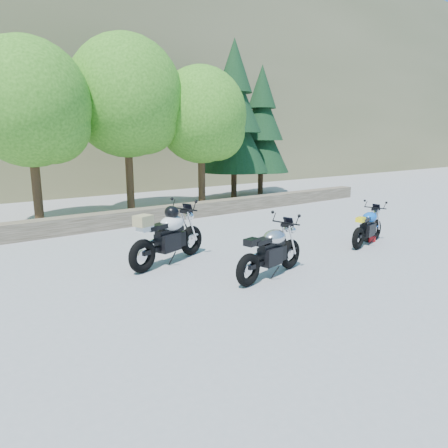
% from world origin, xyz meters
% --- Properties ---
extents(ground, '(90.00, 90.00, 0.00)m').
position_xyz_m(ground, '(0.00, 0.00, 0.00)').
color(ground, gray).
rests_on(ground, ground).
extents(stone_wall, '(22.00, 0.55, 0.50)m').
position_xyz_m(stone_wall, '(0.00, 5.50, 0.25)').
color(stone_wall, '#4A4131').
rests_on(stone_wall, ground).
extents(hillside, '(80.00, 30.00, 15.00)m').
position_xyz_m(hillside, '(3.00, 28.00, 7.50)').
color(hillside, '#65663F').
rests_on(hillside, ground).
extents(tree_decid_left, '(3.67, 3.67, 5.62)m').
position_xyz_m(tree_decid_left, '(-2.39, 7.14, 3.63)').
color(tree_decid_left, '#382314').
rests_on(tree_decid_left, ground).
extents(tree_decid_mid, '(4.08, 4.08, 6.24)m').
position_xyz_m(tree_decid_mid, '(0.91, 7.54, 4.04)').
color(tree_decid_mid, '#382314').
rests_on(tree_decid_mid, ground).
extents(tree_decid_right, '(3.54, 3.54, 5.41)m').
position_xyz_m(tree_decid_right, '(3.71, 6.94, 3.50)').
color(tree_decid_right, '#382314').
rests_on(tree_decid_right, ground).
extents(conifer_near, '(3.17, 3.17, 7.06)m').
position_xyz_m(conifer_near, '(6.20, 8.20, 3.68)').
color(conifer_near, '#382314').
rests_on(conifer_near, ground).
extents(conifer_far, '(2.82, 2.82, 6.27)m').
position_xyz_m(conifer_far, '(8.40, 8.80, 3.27)').
color(conifer_far, '#382314').
rests_on(conifer_far, ground).
extents(silver_bike, '(2.05, 0.70, 1.04)m').
position_xyz_m(silver_bike, '(0.01, -0.80, 0.50)').
color(silver_bike, black).
rests_on(silver_bike, ground).
extents(white_bike, '(2.23, 0.98, 1.27)m').
position_xyz_m(white_bike, '(-1.18, 1.22, 0.62)').
color(white_bike, black).
rests_on(white_bike, ground).
extents(blue_bike, '(1.82, 0.68, 0.93)m').
position_xyz_m(blue_bike, '(3.81, -0.46, 0.45)').
color(blue_bike, black).
rests_on(blue_bike, ground).
extents(backpack, '(0.31, 0.29, 0.37)m').
position_xyz_m(backpack, '(4.12, -0.33, 0.18)').
color(backpack, black).
rests_on(backpack, ground).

